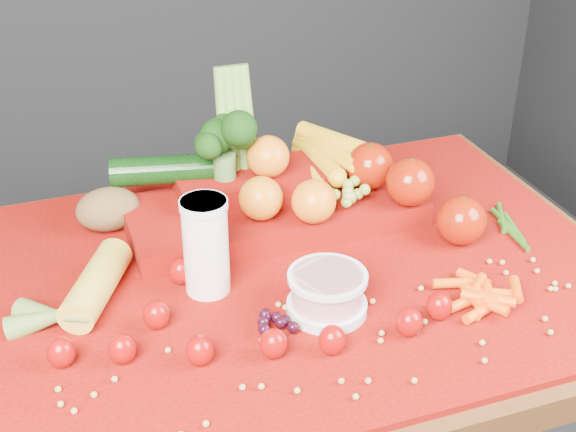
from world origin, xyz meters
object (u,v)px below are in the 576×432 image
object	(u,v)px
table	(292,320)
milk_glass	(206,243)
yogurt_bowl	(327,292)
produce_mound	(291,190)

from	to	relation	value
table	milk_glass	xyz separation A→B (m)	(-0.14, -0.01, 0.19)
table	yogurt_bowl	bearing A→B (deg)	-85.71
yogurt_bowl	table	bearing A→B (deg)	94.29
milk_glass	yogurt_bowl	bearing A→B (deg)	-37.15
milk_glass	yogurt_bowl	xyz separation A→B (m)	(0.15, -0.12, -0.05)
milk_glass	yogurt_bowl	distance (m)	0.20
yogurt_bowl	produce_mound	world-z (taller)	produce_mound
milk_glass	produce_mound	bearing A→B (deg)	39.40
table	yogurt_bowl	size ratio (longest dim) A/B	8.99
milk_glass	produce_mound	world-z (taller)	produce_mound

